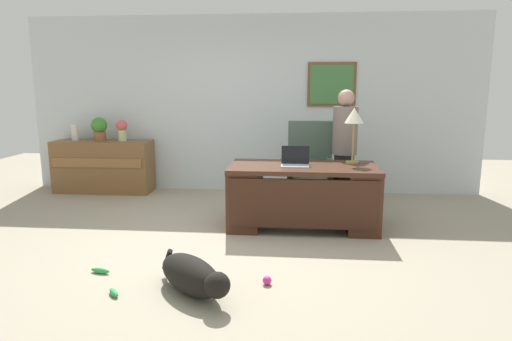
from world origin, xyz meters
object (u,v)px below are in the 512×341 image
object	(u,v)px
laptop	(295,161)
desk_lamp	(354,119)
desk	(303,194)
dog_lying	(193,276)
credenza	(104,166)
potted_plant	(99,128)
vase_empty	(75,132)
dog_toy_bone	(100,271)
dog_toy_plush	(114,293)
dog_toy_ball	(267,280)
person_standing	(344,150)
vase_with_flowers	(122,129)
armchair	(310,171)

from	to	relation	value
laptop	desk_lamp	distance (m)	0.85
desk	dog_lying	world-z (taller)	desk
credenza	potted_plant	bearing A→B (deg)	177.55
vase_empty	dog_toy_bone	distance (m)	3.61
desk	dog_toy_plush	bearing A→B (deg)	-128.35
desk	dog_toy_ball	world-z (taller)	desk
person_standing	vase_with_flowers	bearing A→B (deg)	166.55
credenza	desk	bearing A→B (deg)	-26.51
desk_lamp	potted_plant	world-z (taller)	desk_lamp
dog_toy_ball	dog_toy_bone	xyz separation A→B (m)	(-1.50, 0.10, -0.01)
vase_empty	dog_toy_plush	xyz separation A→B (m)	(2.00, -3.46, -0.91)
dog_lying	dog_toy_ball	size ratio (longest dim) A/B	9.67
potted_plant	dog_lying	bearing A→B (deg)	-56.46
dog_lying	laptop	bearing A→B (deg)	66.42
laptop	dog_toy_ball	distance (m)	1.77
desk	vase_with_flowers	world-z (taller)	vase_with_flowers
dog_toy_ball	dog_toy_plush	xyz separation A→B (m)	(-1.21, -0.31, -0.01)
person_standing	dog_toy_bone	distance (m)	3.35
credenza	armchair	bearing A→B (deg)	-11.48
credenza	person_standing	world-z (taller)	person_standing
vase_with_flowers	potted_plant	bearing A→B (deg)	180.00
vase_with_flowers	dog_toy_bone	world-z (taller)	vase_with_flowers
person_standing	vase_with_flowers	xyz separation A→B (m)	(-3.30, 0.79, 0.17)
vase_with_flowers	dog_toy_ball	bearing A→B (deg)	-52.06
credenza	dog_toy_ball	bearing A→B (deg)	-48.49
desk	desk_lamp	size ratio (longest dim) A/B	2.60
laptop	dog_toy_bone	xyz separation A→B (m)	(-1.71, -1.49, -0.77)
armchair	dog_lying	bearing A→B (deg)	-109.95
desk_lamp	vase_empty	bearing A→B (deg)	162.12
person_standing	vase_empty	xyz separation A→B (m)	(-4.06, 0.79, 0.11)
desk	desk_lamp	distance (m)	1.06
dog_toy_bone	vase_empty	bearing A→B (deg)	119.28
credenza	vase_empty	world-z (taller)	vase_empty
potted_plant	armchair	bearing A→B (deg)	-11.39
dog_toy_bone	desk	bearing A→B (deg)	39.79
dog_toy_bone	dog_toy_plush	size ratio (longest dim) A/B	1.22
desk_lamp	dog_toy_ball	world-z (taller)	desk_lamp
desk	vase_with_flowers	distance (m)	3.22
credenza	dog_toy_bone	bearing A→B (deg)	-67.19
dog_lying	vase_empty	size ratio (longest dim) A/B	2.91
credenza	potted_plant	world-z (taller)	potted_plant
vase_empty	dog_toy_plush	size ratio (longest dim) A/B	1.64
armchair	dog_toy_bone	distance (m)	3.10
credenza	potted_plant	xyz separation A→B (m)	(-0.03, 0.00, 0.60)
desk_lamp	dog_toy_ball	bearing A→B (deg)	-116.02
armchair	desk_lamp	world-z (taller)	desk_lamp
laptop	potted_plant	world-z (taller)	potted_plant
dog_lying	dog_toy_ball	world-z (taller)	dog_lying
dog_toy_plush	vase_empty	bearing A→B (deg)	120.09
armchair	vase_with_flowers	xyz separation A→B (m)	(-2.86, 0.65, 0.48)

